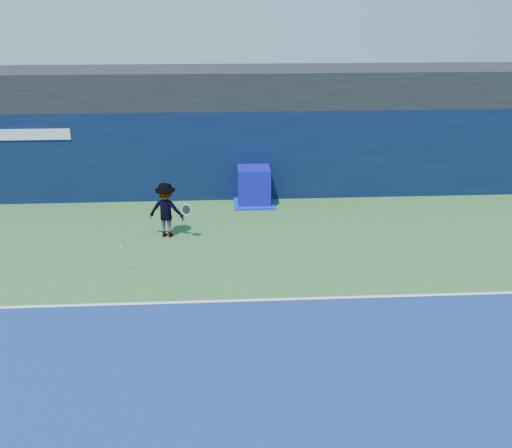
{
  "coord_description": "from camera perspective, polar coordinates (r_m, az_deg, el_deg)",
  "views": [
    {
      "loc": [
        0.14,
        -8.4,
        6.4
      ],
      "look_at": [
        0.94,
        5.2,
        1.0
      ],
      "focal_mm": 40.0,
      "sensor_mm": 36.0,
      "label": 1
    }
  ],
  "objects": [
    {
      "name": "ground",
      "position": [
        10.56,
        -3.57,
        -15.73
      ],
      "size": [
        80.0,
        80.0,
        0.0
      ],
      "primitive_type": "plane",
      "color": "#316C31",
      "rests_on": "ground"
    },
    {
      "name": "baseline",
      "position": [
        13.07,
        -3.59,
        -7.7
      ],
      "size": [
        24.0,
        0.1,
        0.01
      ],
      "primitive_type": "cube",
      "color": "white",
      "rests_on": "ground"
    },
    {
      "name": "stadium_band",
      "position": [
        20.09,
        -3.86,
        13.57
      ],
      "size": [
        36.0,
        3.0,
        1.2
      ],
      "primitive_type": "cube",
      "color": "black",
      "rests_on": "back_wall_assembly"
    },
    {
      "name": "back_wall_assembly",
      "position": [
        19.52,
        -3.72,
        7.04
      ],
      "size": [
        36.0,
        1.03,
        3.0
      ],
      "color": "#091636",
      "rests_on": "ground"
    },
    {
      "name": "equipment_cart",
      "position": [
        18.9,
        -0.22,
        3.68
      ],
      "size": [
        1.32,
        1.32,
        1.27
      ],
      "color": "#0E0CAA",
      "rests_on": "ground"
    },
    {
      "name": "tennis_player",
      "position": [
        16.42,
        -8.96,
        1.4
      ],
      "size": [
        1.3,
        0.78,
        1.59
      ],
      "color": "silver",
      "rests_on": "ground"
    },
    {
      "name": "tennis_ball",
      "position": [
        14.39,
        -13.3,
        -2.23
      ],
      "size": [
        0.07,
        0.07,
        0.07
      ],
      "color": "#B6D317",
      "rests_on": "ground"
    }
  ]
}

